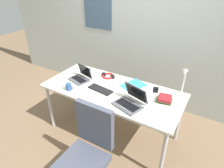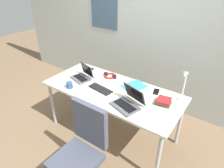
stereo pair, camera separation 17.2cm
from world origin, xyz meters
TOP-DOWN VIEW (x-y plane):
  - ground_plane at (0.00, 0.00)m, footprint 12.00×12.00m
  - wall_back at (-0.00, 1.10)m, footprint 6.00×0.13m
  - desk at (0.00, 0.00)m, footprint 1.80×0.80m
  - desk_lamp at (0.80, 0.28)m, footprint 0.12×0.18m
  - laptop_near_mouse at (-0.51, -0.00)m, footprint 0.33×0.30m
  - laptop_center at (0.35, -0.18)m, footprint 0.38×0.37m
  - external_keyboard at (-0.12, -0.09)m, footprint 0.34×0.16m
  - computer_mouse at (-0.58, 0.28)m, footprint 0.07×0.11m
  - cell_phone at (0.49, 0.27)m, footprint 0.10×0.15m
  - headphones at (-0.22, 0.27)m, footprint 0.21×0.18m
  - book_stack at (0.66, 0.08)m, footprint 0.19×0.18m
  - paper_folder_front_left at (0.20, 0.23)m, footprint 0.33×0.37m
  - coffee_mug at (-0.47, -0.29)m, footprint 0.11×0.08m
  - office_chair at (0.19, -0.82)m, footprint 0.52×0.54m

SIDE VIEW (x-z plane):
  - ground_plane at x=0.00m, z-range 0.00..0.00m
  - office_chair at x=0.19m, z-range -0.09..0.88m
  - desk at x=0.00m, z-range 0.31..1.05m
  - paper_folder_front_left at x=0.20m, z-range 0.74..0.75m
  - cell_phone at x=0.49m, z-range 0.74..0.75m
  - external_keyboard at x=-0.12m, z-range 0.74..0.76m
  - headphones at x=-0.22m, z-range 0.74..0.78m
  - computer_mouse at x=-0.58m, z-range 0.74..0.77m
  - book_stack at x=0.66m, z-range 0.74..0.81m
  - laptop_near_mouse at x=-0.51m, z-range 0.68..0.89m
  - coffee_mug at x=-0.47m, z-range 0.74..0.83m
  - laptop_center at x=0.35m, z-range 0.67..0.90m
  - desk_lamp at x=0.80m, z-range 0.74..1.14m
  - wall_back at x=0.00m, z-range 0.00..2.60m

